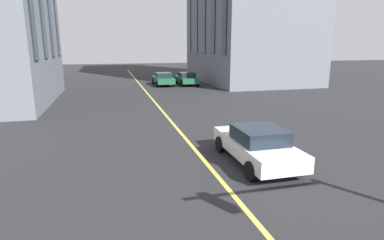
% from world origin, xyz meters
% --- Properties ---
extents(lane_centre_line, '(80.00, 0.16, 0.01)m').
position_xyz_m(lane_centre_line, '(20.00, 0.00, 0.00)').
color(lane_centre_line, '#D8C64C').
rests_on(lane_centre_line, ground_plane).
extents(car_green_far, '(4.40, 1.95, 1.37)m').
position_xyz_m(car_green_far, '(37.39, -2.38, 0.70)').
color(car_green_far, '#1E6038').
rests_on(car_green_far, ground_plane).
extents(car_green_mid, '(4.40, 1.95, 1.37)m').
position_xyz_m(car_green_mid, '(37.11, -4.90, 0.70)').
color(car_green_mid, '#1E6038').
rests_on(car_green_mid, ground_plane).
extents(car_white_trailing, '(4.40, 1.95, 1.37)m').
position_xyz_m(car_white_trailing, '(13.70, -1.80, 0.70)').
color(car_white_trailing, silver).
rests_on(car_white_trailing, ground_plane).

